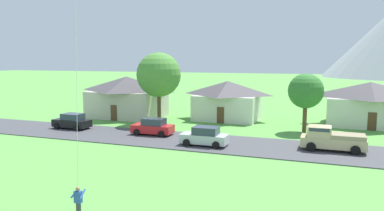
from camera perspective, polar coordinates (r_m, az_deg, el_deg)
name	(u,v)px	position (r m, az deg, el deg)	size (l,w,h in m)	color
road_strip	(227,144)	(33.58, 5.46, -6.01)	(160.00, 7.29, 0.08)	#424247
house_leftmost	(127,96)	(49.62, -10.13, 1.47)	(9.98, 7.22, 5.45)	beige
house_left_center	(370,103)	(47.15, 26.07, 0.33)	(10.11, 6.88, 5.12)	silver
house_rightmost	(228,100)	(47.20, 5.60, 0.94)	(8.39, 7.21, 4.96)	silver
tree_near_left	(306,91)	(40.22, 17.38, 2.15)	(3.70, 3.70, 6.27)	brown
tree_left_of_center	(159,75)	(43.45, -5.22, 4.80)	(5.27, 5.27, 8.55)	#4C3823
parked_car_black_west_end	(72,121)	(42.60, -18.26, -2.38)	(4.27, 2.21, 1.68)	black
parked_car_silver_mid_west	(205,137)	(32.67, 1.99, -4.87)	(4.21, 2.10, 1.68)	#B7BCC1
parked_car_red_mid_east	(153,127)	(37.44, -6.14, -3.35)	(4.26, 2.19, 1.68)	red
pickup_truck_sand_west_side	(331,139)	(33.05, 20.96, -4.87)	(5.22, 2.36, 1.99)	#C6B284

